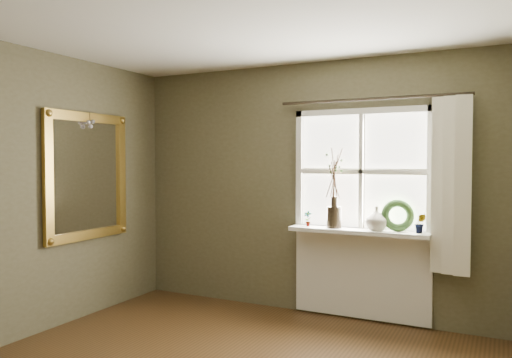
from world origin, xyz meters
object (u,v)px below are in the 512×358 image
object	(u,v)px
gilt_mirror	(87,176)
wreath	(398,219)
dark_jug	(334,217)
cream_vase	(377,218)

from	to	relation	value
gilt_mirror	wreath	bearing A→B (deg)	20.03
gilt_mirror	dark_jug	bearing A→B (deg)	23.99
cream_vase	wreath	world-z (taller)	wreath
dark_jug	cream_vase	xyz separation A→B (m)	(0.42, 0.00, 0.01)
dark_jug	gilt_mirror	size ratio (longest dim) A/B	0.17
wreath	gilt_mirror	size ratio (longest dim) A/B	0.24
wreath	dark_jug	bearing A→B (deg)	164.05
dark_jug	wreath	size ratio (longest dim) A/B	0.69
cream_vase	wreath	distance (m)	0.19
cream_vase	wreath	bearing A→B (deg)	11.98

